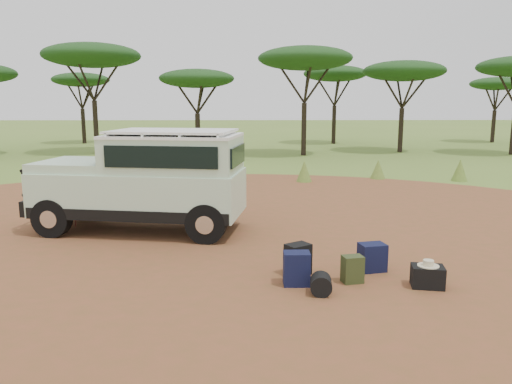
{
  "coord_description": "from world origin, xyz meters",
  "views": [
    {
      "loc": [
        0.88,
        -10.34,
        3.04
      ],
      "look_at": [
        1.05,
        0.8,
        1.0
      ],
      "focal_mm": 35.0,
      "sensor_mm": 36.0,
      "label": 1
    }
  ],
  "objects_px": {
    "duffel_navy": "(372,257)",
    "backpack_black": "(298,260)",
    "walking_staff": "(78,198)",
    "backpack_olive": "(352,269)",
    "safari_vehicle": "(147,183)",
    "hard_case": "(428,277)",
    "backpack_navy": "(297,269)"
  },
  "relations": [
    {
      "from": "backpack_olive",
      "to": "hard_case",
      "type": "bearing_deg",
      "value": -22.62
    },
    {
      "from": "safari_vehicle",
      "to": "backpack_black",
      "type": "height_order",
      "value": "safari_vehicle"
    },
    {
      "from": "walking_staff",
      "to": "backpack_navy",
      "type": "bearing_deg",
      "value": -100.96
    },
    {
      "from": "backpack_navy",
      "to": "backpack_olive",
      "type": "xyz_separation_m",
      "value": [
        0.96,
        0.1,
        -0.05
      ]
    },
    {
      "from": "duffel_navy",
      "to": "hard_case",
      "type": "distance_m",
      "value": 1.09
    },
    {
      "from": "safari_vehicle",
      "to": "backpack_navy",
      "type": "bearing_deg",
      "value": -39.45
    },
    {
      "from": "walking_staff",
      "to": "duffel_navy",
      "type": "distance_m",
      "value": 7.14
    },
    {
      "from": "walking_staff",
      "to": "backpack_olive",
      "type": "distance_m",
      "value": 7.02
    },
    {
      "from": "safari_vehicle",
      "to": "walking_staff",
      "type": "height_order",
      "value": "safari_vehicle"
    },
    {
      "from": "walking_staff",
      "to": "backpack_olive",
      "type": "relative_size",
      "value": 3.21
    },
    {
      "from": "backpack_black",
      "to": "duffel_navy",
      "type": "height_order",
      "value": "backpack_black"
    },
    {
      "from": "duffel_navy",
      "to": "hard_case",
      "type": "height_order",
      "value": "duffel_navy"
    },
    {
      "from": "walking_staff",
      "to": "backpack_black",
      "type": "relative_size",
      "value": 2.68
    },
    {
      "from": "duffel_navy",
      "to": "backpack_black",
      "type": "bearing_deg",
      "value": 175.37
    },
    {
      "from": "backpack_black",
      "to": "backpack_navy",
      "type": "xyz_separation_m",
      "value": [
        -0.07,
        -0.5,
        0.0
      ]
    },
    {
      "from": "walking_staff",
      "to": "backpack_olive",
      "type": "height_order",
      "value": "walking_staff"
    },
    {
      "from": "safari_vehicle",
      "to": "hard_case",
      "type": "height_order",
      "value": "safari_vehicle"
    },
    {
      "from": "backpack_olive",
      "to": "hard_case",
      "type": "distance_m",
      "value": 1.22
    },
    {
      "from": "backpack_black",
      "to": "hard_case",
      "type": "distance_m",
      "value": 2.18
    },
    {
      "from": "backpack_navy",
      "to": "backpack_olive",
      "type": "relative_size",
      "value": 1.21
    },
    {
      "from": "duffel_navy",
      "to": "walking_staff",
      "type": "bearing_deg",
      "value": 140.72
    },
    {
      "from": "walking_staff",
      "to": "hard_case",
      "type": "xyz_separation_m",
      "value": [
        7.06,
        -4.06,
        -0.56
      ]
    },
    {
      "from": "safari_vehicle",
      "to": "walking_staff",
      "type": "distance_m",
      "value": 1.8
    },
    {
      "from": "backpack_navy",
      "to": "backpack_olive",
      "type": "bearing_deg",
      "value": 5.46
    },
    {
      "from": "walking_staff",
      "to": "backpack_olive",
      "type": "bearing_deg",
      "value": -95.43
    },
    {
      "from": "safari_vehicle",
      "to": "backpack_olive",
      "type": "distance_m",
      "value": 5.5
    },
    {
      "from": "backpack_olive",
      "to": "backpack_black",
      "type": "bearing_deg",
      "value": 143.78
    },
    {
      "from": "safari_vehicle",
      "to": "backpack_navy",
      "type": "xyz_separation_m",
      "value": [
        3.18,
        -3.61,
        -0.87
      ]
    },
    {
      "from": "duffel_navy",
      "to": "backpack_navy",
      "type": "bearing_deg",
      "value": -166.73
    },
    {
      "from": "walking_staff",
      "to": "backpack_black",
      "type": "distance_m",
      "value": 6.06
    },
    {
      "from": "walking_staff",
      "to": "backpack_navy",
      "type": "height_order",
      "value": "walking_staff"
    },
    {
      "from": "walking_staff",
      "to": "backpack_black",
      "type": "xyz_separation_m",
      "value": [
        4.97,
        -3.43,
        -0.46
      ]
    }
  ]
}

